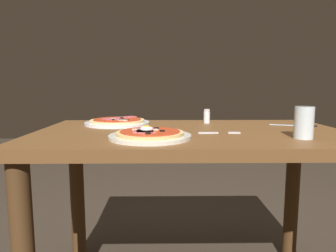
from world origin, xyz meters
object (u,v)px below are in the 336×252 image
(fork, at_px, (216,133))
(salt_shaker, at_px, (207,116))
(dining_table, at_px, (191,161))
(water_glass_near, at_px, (304,125))
(pizza_foreground, at_px, (150,135))
(knife, at_px, (296,125))
(pizza_across_left, at_px, (117,122))

(fork, distance_m, salt_shaker, 0.31)
(dining_table, bearing_deg, water_glass_near, -27.27)
(pizza_foreground, bearing_deg, dining_table, 47.75)
(fork, relative_size, knife, 0.82)
(pizza_across_left, xyz_separation_m, fork, (0.41, -0.27, -0.01))
(water_glass_near, relative_size, salt_shaker, 1.63)
(dining_table, bearing_deg, pizza_foreground, -132.25)
(salt_shaker, bearing_deg, pizza_foreground, -121.94)
(knife, relative_size, salt_shaker, 2.86)
(pizza_across_left, height_order, water_glass_near, water_glass_near)
(salt_shaker, bearing_deg, fork, -91.71)
(fork, xyz_separation_m, salt_shaker, (0.01, 0.31, 0.03))
(fork, bearing_deg, dining_table, 138.46)
(dining_table, xyz_separation_m, water_glass_near, (0.36, -0.19, 0.17))
(knife, bearing_deg, salt_shaker, 163.82)
(dining_table, height_order, pizza_foreground, pizza_foreground)
(pizza_foreground, relative_size, pizza_across_left, 0.95)
(dining_table, bearing_deg, pizza_across_left, 149.61)
(knife, bearing_deg, water_glass_near, -109.90)
(pizza_across_left, relative_size, water_glass_near, 2.71)
(knife, bearing_deg, fork, -153.30)
(pizza_foreground, distance_m, pizza_across_left, 0.40)
(dining_table, xyz_separation_m, pizza_foreground, (-0.16, -0.17, 0.14))
(water_glass_near, xyz_separation_m, fork, (-0.28, 0.11, -0.04))
(pizza_across_left, xyz_separation_m, salt_shaker, (0.42, 0.04, 0.02))
(dining_table, distance_m, water_glass_near, 0.44)
(dining_table, height_order, fork, fork)
(dining_table, relative_size, knife, 6.41)
(pizza_foreground, relative_size, fork, 1.79)
(fork, relative_size, salt_shaker, 2.35)
(pizza_across_left, bearing_deg, fork, -32.99)
(pizza_foreground, bearing_deg, knife, 24.91)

